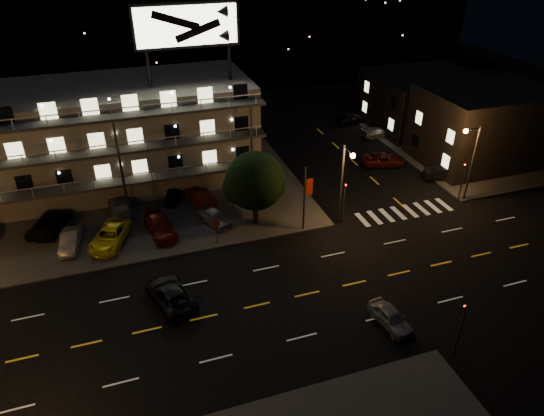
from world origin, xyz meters
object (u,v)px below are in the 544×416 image
object	(u,v)px
road_car_west	(170,294)
lot_car_2	(110,236)
road_car_east	(391,317)
side_car_0	(446,173)
tree	(254,183)
lot_car_7	(120,206)
lot_car_4	(215,217)

from	to	relation	value
road_car_west	lot_car_2	bearing A→B (deg)	-82.61
road_car_east	lot_car_2	bearing A→B (deg)	130.25
side_car_0	lot_car_2	bearing A→B (deg)	114.87
tree	road_car_east	bearing A→B (deg)	-71.66
lot_car_2	side_car_0	world-z (taller)	lot_car_2
road_car_west	lot_car_7	bearing A→B (deg)	-94.69
lot_car_4	lot_car_7	size ratio (longest dim) A/B	0.75
lot_car_4	tree	bearing A→B (deg)	-37.01
tree	lot_car_2	bearing A→B (deg)	177.13
lot_car_4	road_car_east	distance (m)	18.78
lot_car_2	side_car_0	distance (m)	35.30
lot_car_4	side_car_0	world-z (taller)	side_car_0
lot_car_2	lot_car_7	distance (m)	5.15
lot_car_2	lot_car_4	bearing A→B (deg)	25.19
lot_car_2	lot_car_7	xyz separation A→B (m)	(1.13, 5.02, 0.01)
road_car_west	tree	bearing A→B (deg)	-152.80
lot_car_7	road_car_west	world-z (taller)	lot_car_7
lot_car_7	lot_car_4	bearing A→B (deg)	147.18
lot_car_4	side_car_0	distance (m)	25.93
side_car_0	road_car_east	xyz separation A→B (m)	(-17.11, -17.57, -0.12)
side_car_0	road_car_west	xyz separation A→B (m)	(-31.41, -10.32, -0.03)
road_car_east	side_car_0	bearing A→B (deg)	37.96
tree	lot_car_7	bearing A→B (deg)	154.38
road_car_west	road_car_east	bearing A→B (deg)	137.48
lot_car_4	road_car_east	xyz separation A→B (m)	(8.80, -16.59, -0.16)
lot_car_7	road_car_west	size ratio (longest dim) A/B	0.97
lot_car_7	side_car_0	size ratio (longest dim) A/B	1.11
tree	lot_car_2	world-z (taller)	tree
lot_car_2	tree	bearing A→B (deg)	20.76
lot_car_4	side_car_0	bearing A→B (deg)	-20.73
lot_car_2	lot_car_4	distance (m)	9.37
lot_car_2	road_car_east	distance (m)	24.43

